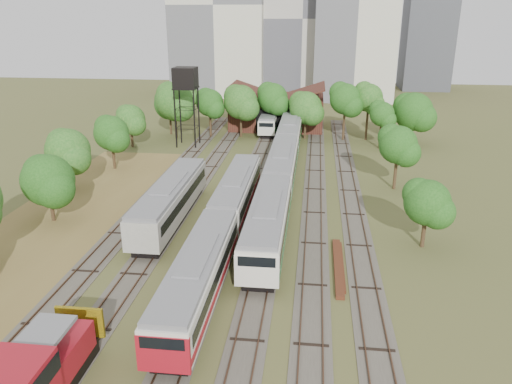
# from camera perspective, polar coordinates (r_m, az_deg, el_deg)

# --- Properties ---
(ground) EXTENTS (240.00, 240.00, 0.00)m
(ground) POSITION_cam_1_polar(r_m,az_deg,el_deg) (36.30, -3.33, -12.59)
(ground) COLOR #475123
(ground) RESTS_ON ground
(dry_grass_patch) EXTENTS (14.00, 60.00, 0.04)m
(dry_grass_patch) POSITION_cam_1_polar(r_m,az_deg,el_deg) (48.88, -22.96, -5.24)
(dry_grass_patch) COLOR brown
(dry_grass_patch) RESTS_ON ground
(tracks) EXTENTS (24.60, 80.00, 0.19)m
(tracks) POSITION_cam_1_polar(r_m,az_deg,el_deg) (58.77, 0.23, 0.58)
(tracks) COLOR #4C473D
(tracks) RESTS_ON ground
(railcar_red_set) EXTENTS (3.02, 34.57, 3.74)m
(railcar_red_set) POSITION_cam_1_polar(r_m,az_deg,el_deg) (43.27, -4.00, -4.01)
(railcar_red_set) COLOR black
(railcar_red_set) RESTS_ON ground
(railcar_green_set) EXTENTS (3.24, 52.07, 4.01)m
(railcar_green_set) POSITION_cam_1_polar(r_m,az_deg,el_deg) (59.73, 2.99, 2.97)
(railcar_green_set) COLOR black
(railcar_green_set) RESTS_ON ground
(railcar_rear) EXTENTS (2.76, 16.08, 3.41)m
(railcar_rear) POSITION_cam_1_polar(r_m,az_deg,el_deg) (88.17, 1.68, 8.32)
(railcar_rear) COLOR black
(railcar_rear) RESTS_ON ground
(shunter_locomotive) EXTENTS (3.03, 8.11, 3.97)m
(shunter_locomotive) POSITION_cam_1_polar(r_m,az_deg,el_deg) (29.50, -23.75, -18.54)
(shunter_locomotive) COLOR black
(shunter_locomotive) RESTS_ON ground
(old_grey_coach) EXTENTS (3.16, 18.00, 3.91)m
(old_grey_coach) POSITION_cam_1_polar(r_m,az_deg,el_deg) (49.44, -9.71, -0.94)
(old_grey_coach) COLOR black
(old_grey_coach) RESTS_ON ground
(water_tower) EXTENTS (3.42, 3.42, 11.82)m
(water_tower) POSITION_cam_1_polar(r_m,az_deg,el_deg) (76.48, -8.07, 12.56)
(water_tower) COLOR black
(water_tower) RESTS_ON ground
(rail_pile_near) EXTENTS (0.64, 9.58, 0.32)m
(rail_pile_near) POSITION_cam_1_polar(r_m,az_deg,el_deg) (41.14, 9.35, -8.39)
(rail_pile_near) COLOR #5A2D19
(rail_pile_near) RESTS_ON ground
(rail_pile_far) EXTENTS (0.52, 8.32, 0.27)m
(rail_pile_far) POSITION_cam_1_polar(r_m,az_deg,el_deg) (41.35, 9.62, -8.29)
(rail_pile_far) COLOR #5A2D19
(rail_pile_far) RESTS_ON ground
(maintenance_shed) EXTENTS (16.45, 11.55, 7.58)m
(maintenance_shed) POSITION_cam_1_polar(r_m,az_deg,el_deg) (89.87, 2.45, 9.25)
(maintenance_shed) COLOR #3D1B16
(maintenance_shed) RESTS_ON ground
(tree_band_left) EXTENTS (8.56, 73.47, 8.32)m
(tree_band_left) POSITION_cam_1_polar(r_m,az_deg,el_deg) (59.71, -19.11, 4.69)
(tree_band_left) COLOR #382616
(tree_band_left) RESTS_ON ground
(tree_band_far) EXTENTS (43.46, 10.00, 9.05)m
(tree_band_far) POSITION_cam_1_polar(r_m,az_deg,el_deg) (80.86, 3.50, 10.08)
(tree_band_far) COLOR #382616
(tree_band_far) RESTS_ON ground
(tree_band_right) EXTENTS (4.48, 37.76, 7.46)m
(tree_band_right) POSITION_cam_1_polar(r_m,az_deg,el_deg) (58.86, 16.13, 4.75)
(tree_band_right) COLOR #382616
(tree_band_right) RESTS_ON ground
(tower_left) EXTENTS (22.00, 16.00, 42.00)m
(tower_left) POSITION_cam_1_polar(r_m,az_deg,el_deg) (127.33, -4.19, 20.53)
(tower_left) COLOR beige
(tower_left) RESTS_ON ground
(tower_centre) EXTENTS (20.00, 18.00, 36.00)m
(tower_centre) POSITION_cam_1_polar(r_m,az_deg,el_deg) (130.17, 5.48, 19.16)
(tower_centre) COLOR #B5AFA4
(tower_centre) RESTS_ON ground
(tower_far_right) EXTENTS (12.00, 12.00, 28.00)m
(tower_far_right) POSITION_cam_1_polar(r_m,az_deg,el_deg) (143.05, 19.03, 16.67)
(tower_far_right) COLOR #44464D
(tower_far_right) RESTS_ON ground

